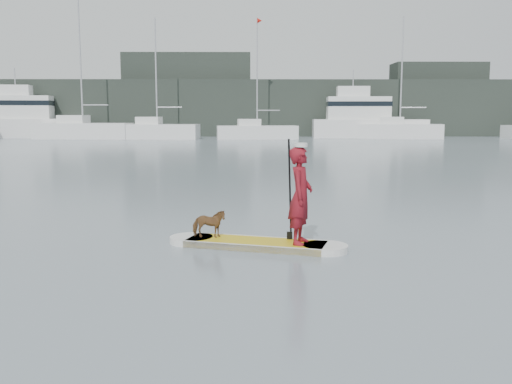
{
  "coord_description": "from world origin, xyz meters",
  "views": [
    {
      "loc": [
        -2.94,
        -10.72,
        2.37
      ],
      "look_at": [
        -2.85,
        -0.71,
        1.0
      ],
      "focal_mm": 40.0,
      "sensor_mm": 36.0,
      "label": 1
    }
  ],
  "objects_px": {
    "dog": "(209,224)",
    "sailboat_e": "(399,130)",
    "motor_yacht_a": "(364,119)",
    "paddler": "(301,196)",
    "sailboat_d": "(256,131)",
    "sailboat_b": "(82,129)",
    "paddleboard": "(256,244)",
    "motor_yacht_b": "(29,118)",
    "sailboat_c": "(157,130)"
  },
  "relations": [
    {
      "from": "paddleboard",
      "to": "sailboat_c",
      "type": "xyz_separation_m",
      "value": [
        -9.11,
        44.73,
        0.77
      ]
    },
    {
      "from": "sailboat_c",
      "to": "motor_yacht_b",
      "type": "xyz_separation_m",
      "value": [
        -13.69,
        4.01,
        1.12
      ]
    },
    {
      "from": "sailboat_c",
      "to": "sailboat_d",
      "type": "height_order",
      "value": "sailboat_c"
    },
    {
      "from": "sailboat_c",
      "to": "sailboat_d",
      "type": "xyz_separation_m",
      "value": [
        9.54,
        -0.1,
        -0.03
      ]
    },
    {
      "from": "paddleboard",
      "to": "sailboat_e",
      "type": "height_order",
      "value": "sailboat_e"
    },
    {
      "from": "paddler",
      "to": "sailboat_b",
      "type": "distance_m",
      "value": 48.79
    },
    {
      "from": "dog",
      "to": "motor_yacht_a",
      "type": "bearing_deg",
      "value": -12.28
    },
    {
      "from": "sailboat_d",
      "to": "dog",
      "type": "bearing_deg",
      "value": -97.19
    },
    {
      "from": "motor_yacht_b",
      "to": "sailboat_b",
      "type": "bearing_deg",
      "value": -35.25
    },
    {
      "from": "paddleboard",
      "to": "motor_yacht_a",
      "type": "height_order",
      "value": "motor_yacht_a"
    },
    {
      "from": "sailboat_c",
      "to": "motor_yacht_a",
      "type": "distance_m",
      "value": 20.65
    },
    {
      "from": "sailboat_d",
      "to": "motor_yacht_a",
      "type": "relative_size",
      "value": 0.98
    },
    {
      "from": "dog",
      "to": "sailboat_b",
      "type": "height_order",
      "value": "sailboat_b"
    },
    {
      "from": "paddler",
      "to": "sailboat_e",
      "type": "bearing_deg",
      "value": -0.2
    },
    {
      "from": "sailboat_b",
      "to": "sailboat_d",
      "type": "height_order",
      "value": "sailboat_b"
    },
    {
      "from": "dog",
      "to": "sailboat_b",
      "type": "bearing_deg",
      "value": 21.08
    },
    {
      "from": "paddleboard",
      "to": "sailboat_b",
      "type": "xyz_separation_m",
      "value": [
        -16.39,
        45.44,
        0.9
      ]
    },
    {
      "from": "motor_yacht_b",
      "to": "sailboat_c",
      "type": "bearing_deg",
      "value": -24.38
    },
    {
      "from": "paddleboard",
      "to": "sailboat_d",
      "type": "xyz_separation_m",
      "value": [
        0.43,
        44.63,
        0.74
      ]
    },
    {
      "from": "sailboat_d",
      "to": "motor_yacht_a",
      "type": "height_order",
      "value": "sailboat_d"
    },
    {
      "from": "sailboat_b",
      "to": "sailboat_c",
      "type": "xyz_separation_m",
      "value": [
        7.28,
        -0.72,
        -0.12
      ]
    },
    {
      "from": "sailboat_d",
      "to": "sailboat_c",
      "type": "bearing_deg",
      "value": 173.89
    },
    {
      "from": "paddleboard",
      "to": "paddler",
      "type": "bearing_deg",
      "value": 0.0
    },
    {
      "from": "sailboat_e",
      "to": "paddler",
      "type": "bearing_deg",
      "value": -95.08
    },
    {
      "from": "dog",
      "to": "motor_yacht_b",
      "type": "distance_m",
      "value": 53.24
    },
    {
      "from": "paddleboard",
      "to": "motor_yacht_a",
      "type": "bearing_deg",
      "value": 93.17
    },
    {
      "from": "sailboat_e",
      "to": "motor_yacht_b",
      "type": "bearing_deg",
      "value": -173.13
    },
    {
      "from": "paddleboard",
      "to": "sailboat_e",
      "type": "relative_size",
      "value": 0.28
    },
    {
      "from": "motor_yacht_b",
      "to": "paddleboard",
      "type": "bearing_deg",
      "value": -72.98
    },
    {
      "from": "paddler",
      "to": "dog",
      "type": "xyz_separation_m",
      "value": [
        -1.64,
        0.49,
        -0.59
      ]
    },
    {
      "from": "sailboat_b",
      "to": "sailboat_c",
      "type": "height_order",
      "value": "sailboat_b"
    },
    {
      "from": "paddler",
      "to": "sailboat_c",
      "type": "bearing_deg",
      "value": 28.68
    },
    {
      "from": "sailboat_b",
      "to": "paddler",
      "type": "bearing_deg",
      "value": -62.63
    },
    {
      "from": "sailboat_c",
      "to": "paddleboard",
      "type": "bearing_deg",
      "value": -73.25
    },
    {
      "from": "sailboat_e",
      "to": "motor_yacht_b",
      "type": "distance_m",
      "value": 37.32
    },
    {
      "from": "sailboat_b",
      "to": "sailboat_e",
      "type": "distance_m",
      "value": 30.78
    },
    {
      "from": "dog",
      "to": "sailboat_e",
      "type": "xyz_separation_m",
      "value": [
        15.25,
        45.54,
        0.45
      ]
    },
    {
      "from": "paddler",
      "to": "sailboat_e",
      "type": "relative_size",
      "value": 0.15
    },
    {
      "from": "motor_yacht_a",
      "to": "dog",
      "type": "bearing_deg",
      "value": -101.1
    },
    {
      "from": "dog",
      "to": "paddleboard",
      "type": "bearing_deg",
      "value": -104.39
    },
    {
      "from": "paddleboard",
      "to": "sailboat_c",
      "type": "distance_m",
      "value": 45.65
    },
    {
      "from": "sailboat_b",
      "to": "dog",
      "type": "bearing_deg",
      "value": -64.26
    },
    {
      "from": "sailboat_e",
      "to": "sailboat_b",
      "type": "bearing_deg",
      "value": -167.95
    },
    {
      "from": "paddleboard",
      "to": "motor_yacht_a",
      "type": "relative_size",
      "value": 0.28
    },
    {
      "from": "sailboat_c",
      "to": "sailboat_e",
      "type": "bearing_deg",
      "value": 7.85
    },
    {
      "from": "paddler",
      "to": "motor_yacht_b",
      "type": "relative_size",
      "value": 0.15
    },
    {
      "from": "paddler",
      "to": "sailboat_d",
      "type": "xyz_separation_m",
      "value": [
        -0.34,
        44.86,
        -0.16
      ]
    },
    {
      "from": "sailboat_b",
      "to": "sailboat_e",
      "type": "xyz_separation_m",
      "value": [
        30.78,
        0.35,
        -0.13
      ]
    },
    {
      "from": "paddler",
      "to": "motor_yacht_a",
      "type": "bearing_deg",
      "value": 3.88
    },
    {
      "from": "sailboat_b",
      "to": "sailboat_e",
      "type": "bearing_deg",
      "value": 7.43
    }
  ]
}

